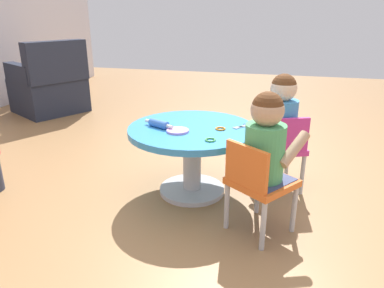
% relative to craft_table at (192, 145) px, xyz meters
% --- Properties ---
extents(ground_plane, '(10.00, 10.00, 0.00)m').
position_rel_craft_table_xyz_m(ground_plane, '(0.00, 0.00, -0.34)').
color(ground_plane, '#9E7247').
extents(craft_table, '(0.82, 0.82, 0.46)m').
position_rel_craft_table_xyz_m(craft_table, '(0.00, 0.00, 0.00)').
color(craft_table, silver).
rests_on(craft_table, ground).
extents(child_chair_left, '(0.42, 0.42, 0.54)m').
position_rel_craft_table_xyz_m(child_chair_left, '(-0.37, -0.46, -0.04)').
color(child_chair_left, '#B7B7BC').
rests_on(child_chair_left, ground).
extents(seated_child_left, '(0.44, 0.42, 0.51)m').
position_rel_craft_table_xyz_m(seated_child_left, '(-0.34, -0.48, 0.19)').
color(seated_child_left, '#3F4772').
rests_on(seated_child_left, ground).
extents(child_chair_right, '(0.39, 0.39, 0.54)m').
position_rel_craft_table_xyz_m(child_chair_right, '(0.19, -0.56, -0.04)').
color(child_chair_right, '#B7B7BC').
rests_on(child_chair_right, ground).
extents(seated_child_right, '(0.42, 0.38, 0.51)m').
position_rel_craft_table_xyz_m(seated_child_right, '(0.23, -0.55, 0.19)').
color(seated_child_right, '#3F4772').
rests_on(seated_child_right, ground).
extents(armchair_dark, '(0.96, 0.97, 0.85)m').
position_rel_craft_table_xyz_m(armchair_dark, '(1.56, 2.15, -0.03)').
color(armchair_dark, '#232838').
rests_on(armchair_dark, ground).
extents(rolling_pin, '(0.12, 0.22, 0.05)m').
position_rel_craft_table_xyz_m(rolling_pin, '(-0.06, 0.20, 0.14)').
color(rolling_pin, '#3F72CC').
rests_on(rolling_pin, craft_table).
extents(craft_scissors, '(0.13, 0.13, 0.01)m').
position_rel_craft_table_xyz_m(craft_scissors, '(0.10, -0.33, 0.12)').
color(craft_scissors, silver).
rests_on(craft_scissors, craft_table).
extents(playdough_blob_0, '(0.14, 0.14, 0.01)m').
position_rel_craft_table_xyz_m(playdough_blob_0, '(-0.11, 0.06, 0.13)').
color(playdough_blob_0, '#CC99E5').
rests_on(playdough_blob_0, craft_table).
extents(cookie_cutter_0, '(0.06, 0.06, 0.01)m').
position_rel_craft_table_xyz_m(cookie_cutter_0, '(-0.22, -0.17, 0.12)').
color(cookie_cutter_0, '#4CB259').
rests_on(cookie_cutter_0, craft_table).
extents(cookie_cutter_1, '(0.06, 0.06, 0.01)m').
position_rel_craft_table_xyz_m(cookie_cutter_1, '(0.00, -0.18, 0.12)').
color(cookie_cutter_1, orange).
rests_on(cookie_cutter_1, craft_table).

